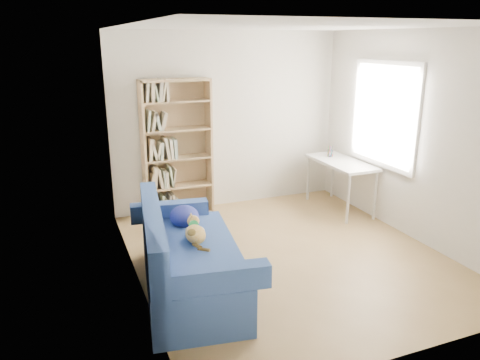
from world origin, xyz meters
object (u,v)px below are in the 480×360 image
bookshelf (177,154)px  desk (341,166)px  sofa (186,260)px  pen_cup (330,152)px

bookshelf → desk: bookshelf is taller
desk → bookshelf: bearing=163.1°
sofa → bookshelf: 2.30m
sofa → pen_cup: (2.78, 1.78, 0.47)m
bookshelf → pen_cup: size_ratio=11.41×
bookshelf → pen_cup: (2.29, -0.40, -0.09)m
bookshelf → desk: (2.29, -0.70, -0.23)m
bookshelf → desk: size_ratio=1.63×
pen_cup → bookshelf: bearing=170.2°
desk → sofa: bearing=-152.0°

